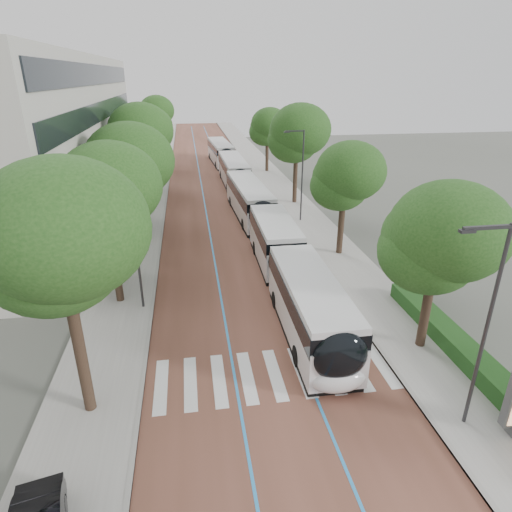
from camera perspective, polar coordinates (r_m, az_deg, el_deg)
The scene contains 20 objects.
ground at distance 19.10m, azimuth 2.52°, elevation -17.40°, with size 160.00×160.00×0.00m, color #51544C.
road at distance 55.70m, azimuth -5.73°, elevation 10.07°, with size 11.00×140.00×0.02m, color brown.
sidewalk_left at distance 55.78m, azimuth -13.55°, elevation 9.62°, with size 4.00×140.00×0.12m, color gray.
sidewalk_right at distance 56.60m, azimuth 1.99°, elevation 10.42°, with size 4.00×140.00×0.12m, color gray.
kerb_left at distance 55.66m, azimuth -11.57°, elevation 9.76°, with size 0.20×140.00×0.14m, color gray.
kerb_right at distance 56.27m, azimuth 0.06°, elevation 10.36°, with size 0.20×140.00×0.14m, color gray.
zebra_crossing at distance 19.87m, azimuth 2.52°, elevation -15.44°, with size 10.55×3.60×0.01m.
lane_line_left at distance 55.63m, azimuth -7.40°, elevation 9.99°, with size 0.12×126.00×0.01m, color #2A8AD5.
lane_line_right at distance 55.81m, azimuth -4.06°, elevation 10.16°, with size 0.12×126.00×0.01m, color #2A8AD5.
office_building at distance 45.61m, azimuth -30.91°, elevation 13.11°, with size 18.11×40.00×14.00m.
hedge at distance 22.15m, azimuth 26.87°, elevation -12.18°, with size 1.20×14.00×0.80m, color #1D4417.
streetlight_near at distance 16.64m, azimuth 28.22°, elevation -6.99°, with size 1.82×0.20×8.00m.
streetlight_far at distance 38.25m, azimuth 5.95°, elevation 11.49°, with size 1.82×0.20×8.00m.
lamp_post_left at distance 23.90m, azimuth -15.74°, elevation 1.91°, with size 0.14×0.14×8.00m, color #303032.
trees_left at distance 38.20m, azimuth -16.02°, elevation 13.41°, with size 6.44×60.42×9.57m.
trees_right at distance 38.71m, azimuth 7.46°, elevation 13.41°, with size 6.01×47.13×9.38m.
lead_bus at distance 24.97m, azimuth 4.93°, elevation -2.57°, with size 2.75×18.43×3.20m.
bus_queued_0 at distance 39.80m, azimuth -0.82°, elevation 7.33°, with size 3.05×12.49×3.20m.
bus_queued_1 at distance 52.14m, azimuth -2.94°, elevation 11.08°, with size 2.72×12.44×3.20m.
bus_queued_2 at distance 65.75m, azimuth -4.70°, elevation 13.52°, with size 3.23×12.52×3.20m.
Camera 1 is at (-3.07, -14.22, 12.37)m, focal length 30.00 mm.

